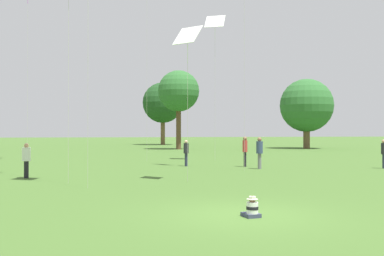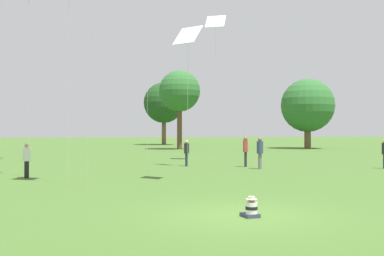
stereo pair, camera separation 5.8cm
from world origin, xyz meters
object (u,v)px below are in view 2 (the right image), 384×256
at_px(person_standing_0, 260,150).
at_px(distant_tree_2, 164,103).
at_px(kite_7, 216,24).
at_px(person_standing_2, 384,151).
at_px(seated_toddler, 251,209).
at_px(person_standing_5, 187,151).
at_px(person_standing_1, 245,148).
at_px(distant_tree_3, 308,106).
at_px(kite_6, 188,38).
at_px(distant_tree_0, 180,92).
at_px(person_standing_4, 27,157).

bearing_deg(person_standing_0, distant_tree_2, 33.39).
bearing_deg(kite_7, person_standing_2, 23.87).
distance_m(seated_toddler, person_standing_5, 16.75).
bearing_deg(kite_7, person_standing_1, -15.15).
height_order(person_standing_1, distant_tree_3, distant_tree_3).
relative_size(person_standing_2, person_standing_5, 1.05).
bearing_deg(kite_6, distant_tree_0, 171.81).
bearing_deg(person_standing_0, seated_toddler, -166.57).
bearing_deg(person_standing_1, distant_tree_3, 106.62).
relative_size(person_standing_2, kite_7, 0.16).
bearing_deg(person_standing_4, distant_tree_2, 60.55).
xyz_separation_m(distant_tree_2, distant_tree_3, (15.64, -18.85, -1.30)).
relative_size(person_standing_2, distant_tree_2, 0.17).
height_order(kite_7, distant_tree_2, kite_7).
bearing_deg(person_standing_4, seated_toddler, -71.65).
bearing_deg(distant_tree_0, person_standing_5, -98.82).
xyz_separation_m(person_standing_2, person_standing_4, (-19.71, -1.49, -0.07)).
distance_m(seated_toddler, distant_tree_2, 61.00).
bearing_deg(person_standing_1, person_standing_0, -29.64).
distance_m(person_standing_1, kite_6, 10.15).
bearing_deg(seated_toddler, person_standing_2, 36.69).
xyz_separation_m(seated_toddler, person_standing_5, (1.48, 16.67, 0.76)).
bearing_deg(person_standing_1, distant_tree_2, 137.96).
bearing_deg(distant_tree_3, person_standing_2, -107.58).
height_order(person_standing_2, distant_tree_2, distant_tree_2).
xyz_separation_m(person_standing_5, kite_7, (3.02, 4.44, 9.16)).
xyz_separation_m(kite_7, distant_tree_3, (17.19, 20.39, -4.73)).
distance_m(seated_toddler, person_standing_1, 16.26).
bearing_deg(kite_7, seated_toddler, -31.65).
distance_m(distant_tree_2, distant_tree_3, 24.53).
distance_m(person_standing_1, kite_7, 10.63).
relative_size(person_standing_0, distant_tree_0, 0.19).
relative_size(person_standing_4, distant_tree_0, 0.17).
xyz_separation_m(person_standing_1, distant_tree_3, (16.74, 26.04, 4.26)).
xyz_separation_m(seated_toddler, person_standing_2, (12.54, 12.64, 0.82)).
relative_size(kite_6, kite_7, 0.63).
height_order(seated_toddler, person_standing_5, person_standing_5).
bearing_deg(distant_tree_3, kite_6, -123.20).
distance_m(person_standing_2, distant_tree_3, 30.59).
xyz_separation_m(person_standing_1, person_standing_5, (-3.46, 1.20, -0.16)).
distance_m(seated_toddler, kite_7, 23.76).
xyz_separation_m(person_standing_0, person_standing_4, (-12.44, -2.64, -0.13)).
xyz_separation_m(seated_toddler, kite_6, (-0.06, 8.28, 6.07)).
height_order(person_standing_0, person_standing_5, person_standing_0).
bearing_deg(person_standing_1, distant_tree_0, 138.27).
height_order(seated_toddler, person_standing_2, person_standing_2).
height_order(kite_7, distant_tree_0, kite_7).
bearing_deg(distant_tree_2, person_standing_5, -95.96).
bearing_deg(person_standing_2, person_standing_5, 124.54).
bearing_deg(person_standing_0, kite_7, 40.32).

